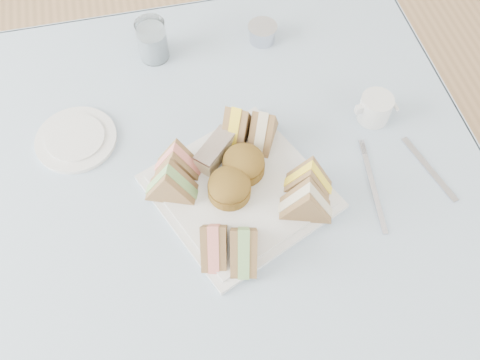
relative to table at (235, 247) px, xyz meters
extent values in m
plane|color=#9E7751|center=(0.00, 0.00, -0.37)|extent=(4.00, 4.00, 0.00)
cube|color=brown|center=(0.00, 0.00, 0.00)|extent=(0.90, 0.90, 0.74)
cube|color=#ADBDD0|center=(0.00, 0.00, 0.37)|extent=(1.02, 1.02, 0.01)
cube|color=silver|center=(0.00, -0.06, 0.38)|extent=(0.39, 0.39, 0.01)
cylinder|color=brown|center=(-0.02, -0.06, 0.42)|extent=(0.11, 0.11, 0.06)
cylinder|color=brown|center=(0.02, -0.02, 0.42)|extent=(0.12, 0.12, 0.06)
cube|color=beige|center=(-0.03, 0.03, 0.41)|extent=(0.10, 0.09, 0.05)
cylinder|color=silver|center=(-0.31, 0.14, 0.38)|extent=(0.22, 0.22, 0.01)
cylinder|color=white|center=(-0.11, 0.35, 0.43)|extent=(0.08, 0.08, 0.10)
cylinder|color=#B7B7C6|center=(0.15, 0.34, 0.40)|extent=(0.09, 0.09, 0.04)
cube|color=#B7B7C6|center=(0.39, -0.09, 0.38)|extent=(0.06, 0.17, 0.00)
cube|color=#B7B7C6|center=(0.26, -0.12, 0.38)|extent=(0.03, 0.18, 0.00)
cylinder|color=silver|center=(0.32, 0.06, 0.41)|extent=(0.07, 0.07, 0.06)
camera|label=1|loc=(-0.12, -0.57, 1.28)|focal=40.00mm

